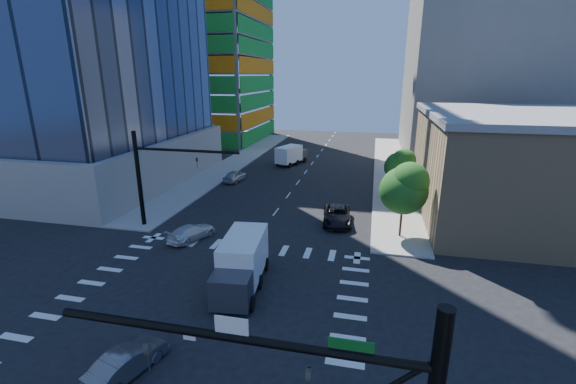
# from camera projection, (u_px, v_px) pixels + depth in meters

# --- Properties ---
(ground) EXTENTS (160.00, 160.00, 0.00)m
(ground) POSITION_uv_depth(u_px,v_px,m) (205.00, 307.00, 24.14)
(ground) COLOR black
(ground) RESTS_ON ground
(road_markings) EXTENTS (20.00, 20.00, 0.01)m
(road_markings) POSITION_uv_depth(u_px,v_px,m) (205.00, 307.00, 24.14)
(road_markings) COLOR silver
(road_markings) RESTS_ON ground
(sidewalk_ne) EXTENTS (5.00, 60.00, 0.15)m
(sidewalk_ne) POSITION_uv_depth(u_px,v_px,m) (391.00, 170.00, 58.81)
(sidewalk_ne) COLOR gray
(sidewalk_ne) RESTS_ON ground
(sidewalk_nw) EXTENTS (5.00, 60.00, 0.15)m
(sidewalk_nw) POSITION_uv_depth(u_px,v_px,m) (236.00, 162.00, 64.06)
(sidewalk_nw) COLOR gray
(sidewalk_nw) RESTS_ON ground
(construction_building) EXTENTS (25.16, 34.50, 70.60)m
(construction_building) POSITION_uv_depth(u_px,v_px,m) (200.00, 22.00, 80.48)
(construction_building) COLOR slate
(construction_building) RESTS_ON ground
(commercial_building) EXTENTS (20.50, 22.50, 10.60)m
(commercial_building) POSITION_uv_depth(u_px,v_px,m) (531.00, 167.00, 37.86)
(commercial_building) COLOR tan
(commercial_building) RESTS_ON ground
(bg_building_ne) EXTENTS (24.00, 30.00, 28.00)m
(bg_building_ne) POSITION_uv_depth(u_px,v_px,m) (482.00, 75.00, 65.68)
(bg_building_ne) COLOR slate
(bg_building_ne) RESTS_ON ground
(signal_mast_nw) EXTENTS (10.20, 0.40, 9.00)m
(signal_mast_nw) POSITION_uv_depth(u_px,v_px,m) (153.00, 171.00, 35.36)
(signal_mast_nw) COLOR black
(signal_mast_nw) RESTS_ON sidewalk_nw
(tree_south) EXTENTS (4.16, 4.16, 6.82)m
(tree_south) POSITION_uv_depth(u_px,v_px,m) (406.00, 188.00, 33.08)
(tree_south) COLOR #382316
(tree_south) RESTS_ON sidewalk_ne
(tree_north) EXTENTS (3.54, 3.52, 5.78)m
(tree_north) POSITION_uv_depth(u_px,v_px,m) (401.00, 165.00, 44.42)
(tree_north) COLOR #382316
(tree_north) RESTS_ON sidewalk_ne
(car_nb_far) EXTENTS (3.33, 6.04, 1.60)m
(car_nb_far) POSITION_uv_depth(u_px,v_px,m) (337.00, 215.00, 37.68)
(car_nb_far) COLOR black
(car_nb_far) RESTS_ON ground
(car_sb_near) EXTENTS (3.49, 5.00, 1.34)m
(car_sb_near) POSITION_uv_depth(u_px,v_px,m) (192.00, 232.00, 33.96)
(car_sb_near) COLOR white
(car_sb_near) RESTS_ON ground
(car_sb_mid) EXTENTS (2.33, 4.61, 1.50)m
(car_sb_mid) POSITION_uv_depth(u_px,v_px,m) (235.00, 176.00, 52.42)
(car_sb_mid) COLOR #B7B8C0
(car_sb_mid) RESTS_ON ground
(car_sb_cross) EXTENTS (2.54, 4.34, 1.35)m
(car_sb_cross) POSITION_uv_depth(u_px,v_px,m) (128.00, 361.00, 18.64)
(car_sb_cross) COLOR #57575C
(car_sb_cross) RESTS_ON ground
(box_truck_near) EXTENTS (3.42, 6.72, 3.39)m
(box_truck_near) POSITION_uv_depth(u_px,v_px,m) (241.00, 269.00, 25.85)
(box_truck_near) COLOR black
(box_truck_near) RESTS_ON ground
(box_truck_far) EXTENTS (4.32, 6.36, 3.08)m
(box_truck_far) POSITION_uv_depth(u_px,v_px,m) (292.00, 156.00, 62.37)
(box_truck_far) COLOR black
(box_truck_far) RESTS_ON ground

